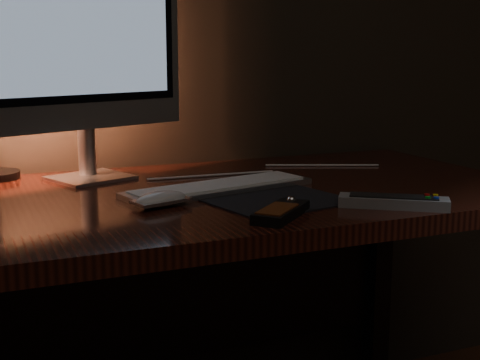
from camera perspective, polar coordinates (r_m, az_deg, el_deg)
name	(u,v)px	position (r m, az deg, el deg)	size (l,w,h in m)	color
desk	(174,242)	(1.55, -5.69, -5.28)	(1.60, 0.75, 0.75)	#3E160E
monitor	(85,40)	(1.61, -13.10, 11.58)	(0.50, 0.23, 0.56)	silver
keyboard	(219,187)	(1.47, -1.80, -0.61)	(0.44, 0.12, 0.02)	silver
mousepad	(279,201)	(1.37, 3.35, -1.77)	(0.27, 0.21, 0.00)	black
mouse	(161,201)	(1.33, -6.77, -1.82)	(0.11, 0.06, 0.02)	white
media_remote	(281,212)	(1.24, 3.52, -2.71)	(0.16, 0.15, 0.03)	black
tv_remote	(393,202)	(1.35, 12.96, -1.80)	(0.20, 0.17, 0.03)	gray
cable	(271,171)	(1.71, 2.67, 0.79)	(0.01, 0.01, 0.63)	white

